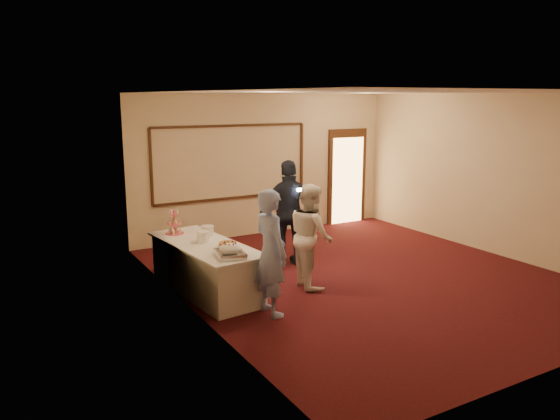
# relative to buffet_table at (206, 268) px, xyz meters

# --- Properties ---
(floor) EXTENTS (7.00, 7.00, 0.00)m
(floor) POSITION_rel_buffet_table_xyz_m (2.56, -0.65, -0.39)
(floor) COLOR black
(floor) RESTS_ON ground
(room_walls) EXTENTS (6.04, 7.04, 3.02)m
(room_walls) POSITION_rel_buffet_table_xyz_m (2.56, -0.65, 1.64)
(room_walls) COLOR beige
(room_walls) RESTS_ON floor
(wall_molding) EXTENTS (3.45, 0.04, 1.55)m
(wall_molding) POSITION_rel_buffet_table_xyz_m (1.76, 2.82, 1.21)
(wall_molding) COLOR #321A0F
(wall_molding) RESTS_ON room_walls
(doorway) EXTENTS (1.05, 0.07, 2.20)m
(doorway) POSITION_rel_buffet_table_xyz_m (4.71, 2.81, 0.69)
(doorway) COLOR #321A0F
(doorway) RESTS_ON floor
(buffet_table) EXTENTS (1.12, 2.36, 0.77)m
(buffet_table) POSITION_rel_buffet_table_xyz_m (0.00, 0.00, 0.00)
(buffet_table) COLOR silver
(buffet_table) RESTS_ON floor
(pavlova_tray) EXTENTS (0.45, 0.57, 0.19)m
(pavlova_tray) POSITION_rel_buffet_table_xyz_m (0.04, -0.80, 0.46)
(pavlova_tray) COLOR #B1B5B8
(pavlova_tray) RESTS_ON buffet_table
(cupcake_stand) EXTENTS (0.30, 0.30, 0.44)m
(cupcake_stand) POSITION_rel_buffet_table_xyz_m (-0.20, 0.79, 0.54)
(cupcake_stand) COLOR #DE486B
(cupcake_stand) RESTS_ON buffet_table
(plate_stack_a) EXTENTS (0.20, 0.20, 0.17)m
(plate_stack_a) POSITION_rel_buffet_table_xyz_m (-0.00, 0.08, 0.47)
(plate_stack_a) COLOR white
(plate_stack_a) RESTS_ON buffet_table
(plate_stack_b) EXTENTS (0.20, 0.20, 0.17)m
(plate_stack_b) POSITION_rel_buffet_table_xyz_m (0.20, 0.38, 0.47)
(plate_stack_b) COLOR white
(plate_stack_b) RESTS_ON buffet_table
(tart) EXTENTS (0.28, 0.28, 0.06)m
(tart) POSITION_rel_buffet_table_xyz_m (0.23, -0.30, 0.41)
(tart) COLOR white
(tart) RESTS_ON buffet_table
(man) EXTENTS (0.43, 0.64, 1.74)m
(man) POSITION_rel_buffet_table_xyz_m (0.46, -1.23, 0.48)
(man) COLOR #92A8EA
(man) RESTS_ON floor
(woman) EXTENTS (0.75, 0.89, 1.63)m
(woman) POSITION_rel_buffet_table_xyz_m (1.55, -0.53, 0.43)
(woman) COLOR white
(woman) RESTS_ON floor
(guest) EXTENTS (1.18, 0.73, 1.87)m
(guest) POSITION_rel_buffet_table_xyz_m (1.82, 0.57, 0.54)
(guest) COLOR black
(guest) RESTS_ON floor
(camera_flash) EXTENTS (0.07, 0.04, 0.05)m
(camera_flash) POSITION_rel_buffet_table_xyz_m (1.88, 0.35, 0.99)
(camera_flash) COLOR white
(camera_flash) RESTS_ON guest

